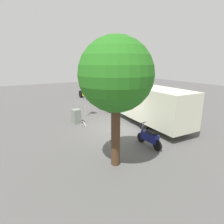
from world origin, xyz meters
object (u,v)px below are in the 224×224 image
at_px(box_truck_near, 150,104).
at_px(bike_rack_hoop, 83,127).
at_px(box_truck_far, 101,88).
at_px(stop_sign, 85,93).
at_px(street_tree, 116,76).
at_px(utility_cabinet, 76,116).
at_px(motorcycle, 149,137).

distance_m(box_truck_near, bike_rack_hoop, 5.02).
height_order(box_truck_near, box_truck_far, box_truck_near).
relative_size(box_truck_near, box_truck_far, 1.19).
bearing_deg(stop_sign, box_truck_far, -40.64).
distance_m(street_tree, utility_cabinet, 7.27).
relative_size(street_tree, bike_rack_hoop, 6.46).
bearing_deg(utility_cabinet, motorcycle, -160.94).
relative_size(box_truck_near, stop_sign, 2.85).
bearing_deg(motorcycle, stop_sign, 2.74).
bearing_deg(bike_rack_hoop, stop_sign, -26.43).
relative_size(box_truck_far, stop_sign, 2.40).
distance_m(motorcycle, stop_sign, 7.41).
bearing_deg(stop_sign, utility_cabinet, 136.57).
xyz_separation_m(stop_sign, utility_cabinet, (-1.43, 1.36, -1.45)).
distance_m(motorcycle, utility_cabinet, 6.14).
distance_m(motorcycle, street_tree, 4.29).
bearing_deg(box_truck_near, bike_rack_hoop, 67.90).
bearing_deg(box_truck_far, box_truck_near, 174.60).
relative_size(motorcycle, street_tree, 0.33).
xyz_separation_m(stop_sign, street_tree, (-7.84, 1.89, 1.96)).
height_order(box_truck_near, utility_cabinet, box_truck_near).
bearing_deg(box_truck_far, bike_rack_hoop, 143.34).
bearing_deg(utility_cabinet, bike_rack_hoop, -175.89).
relative_size(stop_sign, bike_rack_hoop, 3.49).
xyz_separation_m(box_truck_far, stop_sign, (-4.42, 3.80, 0.44)).
relative_size(motorcycle, stop_sign, 0.61).
xyz_separation_m(motorcycle, street_tree, (-0.60, 2.53, 3.41)).
relative_size(box_truck_far, street_tree, 1.30).
height_order(motorcycle, stop_sign, stop_sign).
relative_size(stop_sign, street_tree, 0.54).
bearing_deg(street_tree, box_truck_near, -56.39).
bearing_deg(motorcycle, box_truck_far, -17.49).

